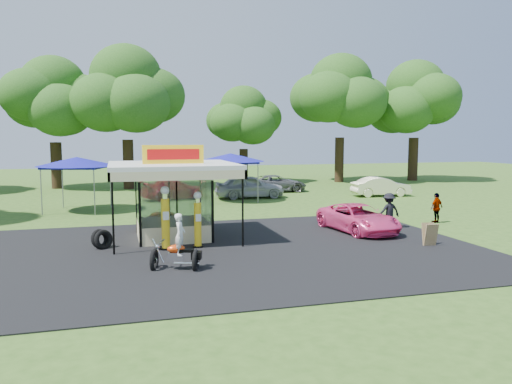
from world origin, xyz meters
TOP-DOWN VIEW (x-y plane):
  - ground at (0.00, 0.00)m, footprint 120.00×120.00m
  - asphalt_apron at (0.00, 2.00)m, footprint 20.00×14.00m
  - gas_station_kiosk at (-2.00, 4.99)m, footprint 5.40×5.40m
  - gas_pump_left at (-2.54, 2.78)m, footprint 0.48×0.48m
  - gas_pump_right at (-1.24, 2.83)m, footprint 0.43×0.43m
  - motorcycle at (-2.43, -0.38)m, footprint 1.79×1.27m
  - spare_tires at (-5.03, 3.69)m, footprint 1.02×0.95m
  - a_frame_sign at (8.07, 0.54)m, footprint 0.56×0.53m
  - kiosk_car at (-2.00, 7.20)m, footprint 2.82×1.13m
  - pink_sedan at (6.68, 4.21)m, footprint 2.75×4.99m
  - spectator_east_a at (8.52, 4.54)m, footprint 1.16×0.68m
  - spectator_east_b at (11.86, 5.40)m, footprint 1.01×0.68m
  - bg_car_b at (-0.27, 19.11)m, footprint 5.25×3.05m
  - bg_car_c at (5.14, 18.46)m, footprint 5.19×2.35m
  - bg_car_d at (8.35, 21.90)m, footprint 5.07×2.42m
  - bg_car_e at (15.13, 16.85)m, footprint 4.56×1.94m
  - tent_west at (-6.66, 14.99)m, footprint 4.74×4.74m
  - tent_east at (3.42, 17.27)m, footprint 4.82×4.82m
  - oak_far_b at (-9.37, 29.81)m, footprint 9.42×9.42m
  - oak_far_c at (-3.30, 27.82)m, footprint 10.29×10.29m
  - oak_far_d at (7.81, 30.62)m, footprint 7.79×7.79m
  - oak_far_e at (17.29, 28.88)m, footprint 10.43×10.43m
  - oak_far_f at (25.48, 28.48)m, footprint 10.03×10.03m

SIDE VIEW (x-z plane):
  - ground at x=0.00m, z-range 0.00..0.00m
  - asphalt_apron at x=0.00m, z-range 0.00..0.04m
  - spare_tires at x=-5.03m, z-range -0.01..0.82m
  - kiosk_car at x=-2.00m, z-range 0.00..0.96m
  - a_frame_sign at x=8.07m, z-range 0.01..0.97m
  - pink_sedan at x=6.68m, z-range 0.00..1.32m
  - bg_car_d at x=8.35m, z-range 0.00..1.39m
  - bg_car_b at x=-0.27m, z-range 0.00..1.43m
  - bg_car_e at x=15.13m, z-range 0.00..1.46m
  - motorcycle at x=-2.43m, z-range -0.23..1.81m
  - spectator_east_b at x=11.86m, z-range 0.00..1.59m
  - bg_car_c at x=5.14m, z-range 0.00..1.73m
  - spectator_east_a at x=8.52m, z-range 0.00..1.78m
  - gas_pump_right at x=-1.24m, z-range -0.05..2.28m
  - gas_pump_left at x=-2.54m, z-range -0.05..2.54m
  - gas_station_kiosk at x=-2.00m, z-range -0.31..3.87m
  - tent_west at x=-6.66m, z-range 1.34..4.66m
  - tent_east at x=3.42m, z-range 1.37..4.74m
  - oak_far_d at x=7.81m, z-range 1.27..10.55m
  - oak_far_b at x=-9.37m, z-range 1.55..12.79m
  - oak_far_c at x=-3.30m, z-range 1.63..13.77m
  - oak_far_f at x=25.48m, z-range 1.72..13.80m
  - oak_far_e at x=17.29m, z-range 1.72..14.14m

